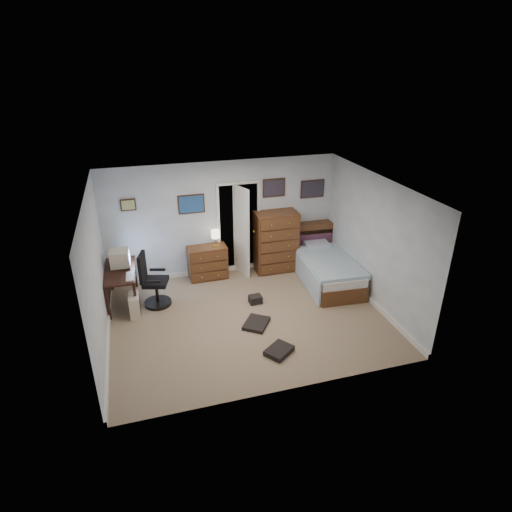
{
  "coord_description": "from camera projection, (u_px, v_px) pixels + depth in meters",
  "views": [
    {
      "loc": [
        -1.75,
        -6.5,
        4.44
      ],
      "look_at": [
        0.25,
        0.3,
        1.1
      ],
      "focal_mm": 30.0,
      "sensor_mm": 36.0,
      "label": 1
    }
  ],
  "objects": [
    {
      "name": "computer_desk",
      "position": [
        116.0,
        278.0,
        8.24
      ],
      "size": [
        0.6,
        1.24,
        0.71
      ],
      "rotation": [
        0.0,
        0.0,
        -0.02
      ],
      "color": "black",
      "rests_on": "floor"
    },
    {
      "name": "tall_dresser",
      "position": [
        276.0,
        241.0,
        9.5
      ],
      "size": [
        0.94,
        0.57,
        1.37
      ],
      "primitive_type": "cube",
      "rotation": [
        0.0,
        0.0,
        -0.02
      ],
      "color": "#572D1B",
      "rests_on": "floor"
    },
    {
      "name": "floor",
      "position": [
        248.0,
        318.0,
        7.99
      ],
      "size": [
        5.0,
        4.0,
        0.02
      ],
      "primitive_type": "cube",
      "color": "gray",
      "rests_on": "ground"
    },
    {
      "name": "wall_posters",
      "position": [
        248.0,
        195.0,
        9.1
      ],
      "size": [
        4.38,
        0.04,
        0.6
      ],
      "color": "#331E11",
      "rests_on": "floor"
    },
    {
      "name": "headboard_bookcase",
      "position": [
        313.0,
        241.0,
        9.91
      ],
      "size": [
        1.12,
        0.35,
        0.99
      ],
      "rotation": [
        0.0,
        0.0,
        -0.06
      ],
      "color": "#572D1B",
      "rests_on": "floor"
    },
    {
      "name": "pc_tower",
      "position": [
        135.0,
        305.0,
        7.98
      ],
      "size": [
        0.2,
        0.4,
        0.42
      ],
      "rotation": [
        0.0,
        0.0,
        -0.02
      ],
      "color": "beige",
      "rests_on": "floor"
    },
    {
      "name": "table_lamp",
      "position": [
        216.0,
        235.0,
        9.05
      ],
      "size": [
        0.19,
        0.19,
        0.36
      ],
      "rotation": [
        0.0,
        0.0,
        0.03
      ],
      "color": "gold",
      "rests_on": "low_dresser"
    },
    {
      "name": "crt_monitor",
      "position": [
        120.0,
        258.0,
        8.25
      ],
      "size": [
        0.38,
        0.35,
        0.34
      ],
      "rotation": [
        0.0,
        0.0,
        -0.02
      ],
      "color": "beige",
      "rests_on": "computer_desk"
    },
    {
      "name": "doorway",
      "position": [
        235.0,
        224.0,
        9.62
      ],
      "size": [
        0.96,
        1.12,
        2.05
      ],
      "color": "black",
      "rests_on": "floor"
    },
    {
      "name": "keyboard",
      "position": [
        130.0,
        276.0,
        7.93
      ],
      "size": [
        0.15,
        0.38,
        0.02
      ],
      "primitive_type": "cube",
      "rotation": [
        0.0,
        0.0,
        -0.02
      ],
      "color": "beige",
      "rests_on": "computer_desk"
    },
    {
      "name": "media_stack",
      "position": [
        116.0,
        266.0,
        9.02
      ],
      "size": [
        0.16,
        0.16,
        0.79
      ],
      "primitive_type": "cube",
      "rotation": [
        0.0,
        0.0,
        0.02
      ],
      "color": "maroon",
      "rests_on": "floor"
    },
    {
      "name": "low_dresser",
      "position": [
        208.0,
        262.0,
        9.27
      ],
      "size": [
        0.84,
        0.44,
        0.73
      ],
      "primitive_type": "cube",
      "rotation": [
        0.0,
        0.0,
        0.03
      ],
      "color": "#572D1B",
      "rests_on": "floor"
    },
    {
      "name": "office_chair",
      "position": [
        153.0,
        285.0,
        8.23
      ],
      "size": [
        0.65,
        0.65,
        1.09
      ],
      "rotation": [
        0.0,
        0.0,
        -0.28
      ],
      "color": "black",
      "rests_on": "floor"
    },
    {
      "name": "bed",
      "position": [
        327.0,
        270.0,
        9.08
      ],
      "size": [
        1.14,
        1.98,
        0.63
      ],
      "rotation": [
        0.0,
        0.0,
        -0.07
      ],
      "color": "#572D1B",
      "rests_on": "floor"
    },
    {
      "name": "floor_clutter",
      "position": [
        264.0,
        327.0,
        7.61
      ],
      "size": [
        0.71,
        1.99,
        0.16
      ],
      "rotation": [
        0.0,
        0.0,
        0.4
      ],
      "color": "black",
      "rests_on": "floor"
    }
  ]
}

